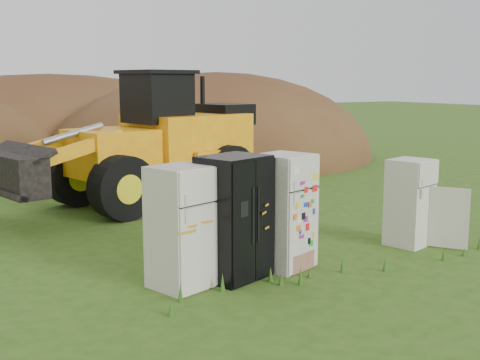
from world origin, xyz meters
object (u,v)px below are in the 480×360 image
object	(u,v)px
fridge_leftmost	(181,227)
fridge_sticker	(283,211)
fridge_open_door	(410,202)
wheel_loader	(130,139)
fridge_black_side	(234,217)

from	to	relation	value
fridge_leftmost	fridge_sticker	distance (m)	1.88
fridge_sticker	fridge_open_door	bearing A→B (deg)	-20.27
fridge_sticker	fridge_open_door	distance (m)	2.85
fridge_open_door	wheel_loader	xyz separation A→B (m)	(-3.33, 6.01, 0.86)
fridge_open_door	fridge_leftmost	bearing A→B (deg)	164.63
fridge_leftmost	fridge_black_side	xyz separation A→B (m)	(0.90, -0.02, 0.05)
fridge_leftmost	fridge_sticker	size ratio (longest dim) A/B	0.97
fridge_black_side	fridge_leftmost	bearing A→B (deg)	159.93
fridge_open_door	wheel_loader	bearing A→B (deg)	103.86
fridge_open_door	fridge_sticker	bearing A→B (deg)	163.81
fridge_black_side	fridge_open_door	bearing A→B (deg)	-18.73
fridge_sticker	fridge_black_side	bearing A→B (deg)	163.92
fridge_black_side	fridge_open_door	size ratio (longest dim) A/B	1.19
fridge_black_side	fridge_sticker	distance (m)	0.98
fridge_leftmost	wheel_loader	size ratio (longest dim) A/B	0.27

